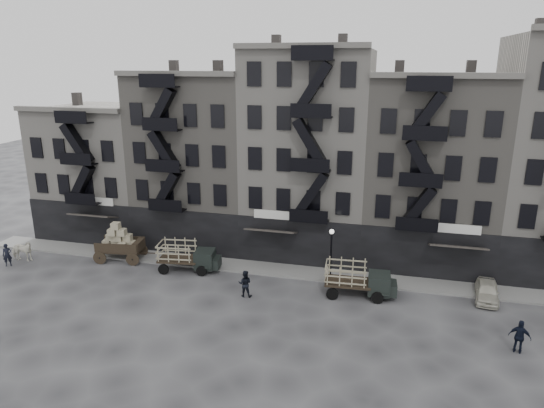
% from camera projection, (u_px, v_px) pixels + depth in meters
% --- Properties ---
extents(ground, '(140.00, 140.00, 0.00)m').
position_uv_depth(ground, '(284.00, 293.00, 35.03)').
color(ground, '#38383A').
rests_on(ground, ground).
extents(sidewalk, '(55.00, 2.50, 0.15)m').
position_uv_depth(sidewalk, '(294.00, 271.00, 38.50)').
color(sidewalk, slate).
rests_on(sidewalk, ground).
extents(building_west, '(10.00, 11.35, 13.20)m').
position_uv_depth(building_west, '(106.00, 169.00, 47.12)').
color(building_west, '#AAA59C').
rests_on(building_west, ground).
extents(building_midwest, '(10.00, 11.35, 16.20)m').
position_uv_depth(building_midwest, '(202.00, 159.00, 44.36)').
color(building_midwest, slate).
rests_on(building_midwest, ground).
extents(building_center, '(10.00, 11.35, 18.20)m').
position_uv_depth(building_center, '(310.00, 153.00, 41.74)').
color(building_center, '#AAA59C').
rests_on(building_center, ground).
extents(building_mideast, '(10.00, 11.35, 16.20)m').
position_uv_depth(building_mideast, '(430.00, 171.00, 39.69)').
color(building_mideast, slate).
rests_on(building_mideast, ground).
extents(lamp_post, '(0.36, 0.36, 4.28)m').
position_uv_depth(lamp_post, '(331.00, 248.00, 35.95)').
color(lamp_post, black).
rests_on(lamp_post, ground).
extents(horse, '(2.22, 1.13, 1.82)m').
position_uv_depth(horse, '(22.00, 251.00, 40.42)').
color(horse, silver).
rests_on(horse, ground).
extents(wagon, '(4.17, 2.61, 3.32)m').
position_uv_depth(wagon, '(119.00, 239.00, 40.36)').
color(wagon, black).
rests_on(wagon, ground).
extents(stake_truck_west, '(5.06, 2.55, 2.44)m').
position_uv_depth(stake_truck_west, '(187.00, 254.00, 38.47)').
color(stake_truck_west, black).
rests_on(stake_truck_west, ground).
extents(stake_truck_east, '(5.08, 2.32, 2.50)m').
position_uv_depth(stake_truck_east, '(358.00, 277.00, 34.30)').
color(stake_truck_east, black).
rests_on(stake_truck_east, ground).
extents(car_east, '(1.97, 3.95, 1.29)m').
position_uv_depth(car_east, '(487.00, 291.00, 33.99)').
color(car_east, '#BCB9A9').
rests_on(car_east, ground).
extents(pedestrian_west, '(0.82, 0.79, 1.90)m').
position_uv_depth(pedestrian_west, '(7.00, 255.00, 39.47)').
color(pedestrian_west, black).
rests_on(pedestrian_west, ground).
extents(pedestrian_mid, '(1.05, 0.87, 1.98)m').
position_uv_depth(pedestrian_mid, '(245.00, 284.00, 34.33)').
color(pedestrian_mid, black).
rests_on(pedestrian_mid, ground).
extents(policeman, '(1.28, 0.81, 2.03)m').
position_uv_depth(policeman, '(520.00, 337.00, 27.68)').
color(policeman, black).
rests_on(policeman, ground).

